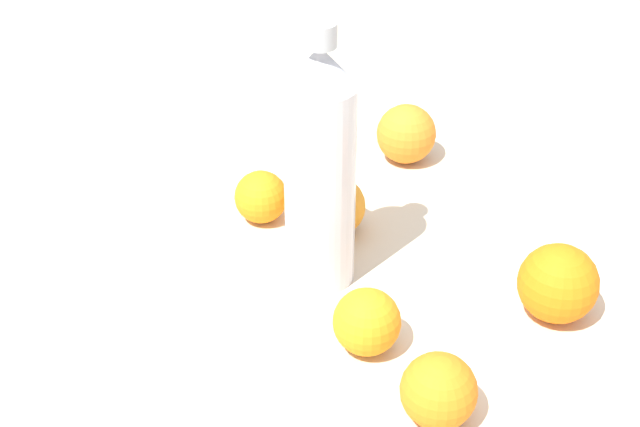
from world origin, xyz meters
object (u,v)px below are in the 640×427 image
orange_1 (439,391)px  orange_4 (406,134)px  orange_3 (261,197)px  water_bottle (320,168)px  orange_0 (558,283)px  orange_2 (367,322)px  orange_5 (336,206)px

orange_1 → orange_4: bearing=-126.7°
orange_3 → orange_4: orange_4 is taller
orange_3 → water_bottle: bearing=87.0°
orange_1 → orange_0: bearing=-169.2°
orange_0 → orange_3: 0.35m
water_bottle → orange_2: 0.16m
orange_3 → orange_0: bearing=114.9°
orange_1 → orange_4: orange_4 is taller
water_bottle → orange_2: (0.03, 0.12, -0.10)m
orange_2 → orange_4: (-0.26, -0.25, 0.01)m
orange_2 → orange_5: size_ratio=0.96×
water_bottle → orange_3: water_bottle is taller
orange_2 → orange_3: size_ratio=1.07×
water_bottle → orange_3: size_ratio=4.65×
orange_4 → orange_5: orange_4 is taller
water_bottle → orange_3: 0.16m
water_bottle → orange_1: (0.04, 0.23, -0.10)m
orange_1 → orange_4: (-0.27, -0.36, 0.00)m
orange_0 → orange_4: 0.33m
orange_4 → orange_5: 0.19m
orange_0 → orange_4: size_ratio=1.06×
water_bottle → orange_5: water_bottle is taller
water_bottle → orange_0: (-0.15, 0.19, -0.09)m
water_bottle → orange_0: water_bottle is taller
water_bottle → orange_1: water_bottle is taller
orange_0 → orange_2: (0.18, -0.07, -0.01)m
orange_5 → orange_3: bearing=-51.3°
orange_2 → orange_3: bearing=-98.6°
orange_0 → orange_4: (-0.08, -0.32, -0.00)m
orange_4 → orange_5: (0.17, 0.08, -0.00)m
orange_3 → orange_4: bearing=-178.2°
orange_3 → orange_1: bearing=83.0°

